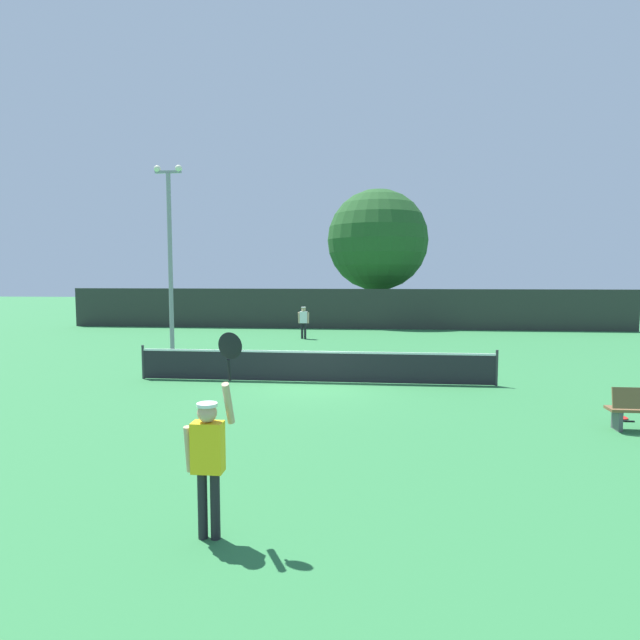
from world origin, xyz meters
TOP-DOWN VIEW (x-y plane):
  - ground_plane at (0.00, 0.00)m, footprint 120.00×120.00m
  - tennis_net at (0.00, 0.00)m, footprint 10.92×0.08m
  - perimeter_fence at (0.00, 16.08)m, footprint 34.49×0.12m
  - player_serving at (-0.24, -9.46)m, footprint 0.68×0.40m
  - player_receiving at (-1.73, 10.81)m, footprint 0.57×0.24m
  - tennis_ball at (-0.22, 0.11)m, footprint 0.07×0.07m
  - spare_racket at (7.43, -3.30)m, footprint 0.28×0.52m
  - light_pole at (-6.59, 5.34)m, footprint 1.18×0.28m
  - large_tree at (2.12, 19.66)m, footprint 6.73×6.73m
  - parked_car_near at (5.99, 22.38)m, footprint 2.17×4.32m

SIDE VIEW (x-z plane):
  - ground_plane at x=0.00m, z-range 0.00..0.00m
  - spare_racket at x=7.43m, z-range 0.00..0.04m
  - tennis_ball at x=-0.22m, z-range 0.00..0.07m
  - tennis_net at x=0.00m, z-range -0.02..1.05m
  - parked_car_near at x=5.99m, z-range -0.07..1.62m
  - player_receiving at x=-1.73m, z-range 0.18..1.83m
  - player_serving at x=-0.24m, z-range -0.15..2.41m
  - perimeter_fence at x=0.00m, z-range 0.00..2.45m
  - light_pole at x=-6.59m, z-range 0.56..8.30m
  - large_tree at x=2.12m, z-range 1.12..10.11m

